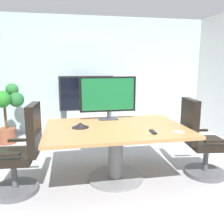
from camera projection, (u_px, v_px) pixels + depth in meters
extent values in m
plane|color=#99999E|center=(128.00, 187.00, 3.03)|extent=(6.79, 6.79, 0.00)
cube|color=#9EB2B7|center=(97.00, 75.00, 5.56)|extent=(5.24, 0.10, 2.63)
cube|color=olive|center=(116.00, 128.00, 3.12)|extent=(1.83, 1.27, 0.04)
cylinder|color=slate|center=(116.00, 155.00, 3.19)|extent=(0.20, 0.20, 0.70)
cylinder|color=slate|center=(115.00, 177.00, 3.25)|extent=(0.76, 0.76, 0.03)
cylinder|color=#4C4C51|center=(16.00, 189.00, 2.91)|extent=(0.56, 0.56, 0.06)
cylinder|color=#4C4C51|center=(14.00, 173.00, 2.87)|extent=(0.07, 0.07, 0.36)
cube|color=black|center=(13.00, 156.00, 2.83)|extent=(0.51, 0.51, 0.10)
cube|color=black|center=(34.00, 129.00, 2.79)|extent=(0.12, 0.46, 0.60)
cube|color=black|center=(19.00, 140.00, 3.06)|extent=(0.28, 0.07, 0.03)
cube|color=black|center=(7.00, 155.00, 2.55)|extent=(0.28, 0.07, 0.03)
cylinder|color=#4C4C51|center=(205.00, 172.00, 3.38)|extent=(0.56, 0.56, 0.06)
cylinder|color=#4C4C51|center=(206.00, 158.00, 3.34)|extent=(0.07, 0.07, 0.36)
cube|color=black|center=(207.00, 144.00, 3.30)|extent=(0.54, 0.54, 0.10)
cube|color=black|center=(190.00, 121.00, 3.22)|extent=(0.15, 0.46, 0.60)
cube|color=black|center=(215.00, 141.00, 3.02)|extent=(0.28, 0.09, 0.03)
cube|color=black|center=(198.00, 130.00, 3.53)|extent=(0.28, 0.09, 0.03)
cube|color=#333338|center=(108.00, 119.00, 3.55)|extent=(0.28, 0.18, 0.02)
cylinder|color=#333338|center=(108.00, 115.00, 3.53)|extent=(0.04, 0.04, 0.10)
cube|color=black|center=(108.00, 94.00, 3.49)|extent=(0.84, 0.04, 0.52)
cube|color=#14592D|center=(108.00, 94.00, 3.47)|extent=(0.77, 0.01, 0.47)
cube|color=#B7BABC|center=(87.00, 122.00, 5.37)|extent=(0.90, 0.36, 0.55)
cube|color=black|center=(87.00, 93.00, 5.23)|extent=(1.20, 0.06, 0.76)
cube|color=black|center=(87.00, 93.00, 5.19)|extent=(1.12, 0.01, 0.69)
cylinder|color=brown|center=(7.00, 136.00, 4.73)|extent=(0.34, 0.34, 0.30)
cylinder|color=brown|center=(5.00, 118.00, 4.66)|extent=(0.05, 0.05, 0.44)
sphere|color=#235C2D|center=(16.00, 100.00, 4.66)|extent=(0.29, 0.29, 0.29)
sphere|color=#24672C|center=(12.00, 90.00, 4.75)|extent=(0.25, 0.25, 0.25)
sphere|color=#255B2D|center=(1.00, 99.00, 4.68)|extent=(0.21, 0.21, 0.21)
sphere|color=#227422|center=(2.00, 99.00, 4.42)|extent=(0.32, 0.32, 0.32)
cone|color=black|center=(80.00, 125.00, 3.06)|extent=(0.19, 0.19, 0.07)
cylinder|color=black|center=(80.00, 127.00, 3.07)|extent=(0.22, 0.22, 0.01)
cube|color=black|center=(153.00, 132.00, 2.84)|extent=(0.06, 0.17, 0.02)
cube|color=silver|center=(179.00, 132.00, 2.84)|extent=(0.12, 0.08, 0.02)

